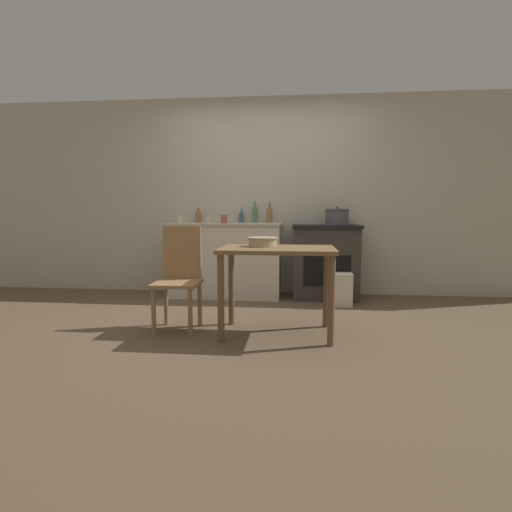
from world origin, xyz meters
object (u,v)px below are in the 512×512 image
at_px(cup_center, 208,220).
at_px(bottle_left, 241,217).
at_px(bottle_mid_left, 198,217).
at_px(cup_center_right, 180,220).
at_px(work_table, 277,263).
at_px(stock_pot, 337,217).
at_px(stove, 326,262).
at_px(mixing_bowl_large, 263,241).
at_px(bottle_far_left, 255,214).
at_px(flour_sack, 340,289).
at_px(bottle_center_left, 269,215).
at_px(cup_mid_right, 224,219).
at_px(chair, 179,275).

bearing_deg(cup_center, bottle_left, 42.78).
bearing_deg(bottle_mid_left, cup_center_right, -125.99).
distance_m(work_table, stock_pot, 1.74).
height_order(stove, bottle_left, bottle_left).
xyz_separation_m(mixing_bowl_large, bottle_mid_left, (-0.99, 1.62, 0.19)).
height_order(mixing_bowl_large, bottle_far_left, bottle_far_left).
xyz_separation_m(work_table, bottle_left, (-0.55, 1.76, 0.36)).
height_order(flour_sack, bottle_center_left, bottle_center_left).
bearing_deg(bottle_far_left, mixing_bowl_large, -81.73).
bearing_deg(cup_mid_right, bottle_mid_left, 148.92).
xyz_separation_m(bottle_mid_left, cup_mid_right, (0.38, -0.23, -0.02)).
relative_size(mixing_bowl_large, bottle_far_left, 0.98).
relative_size(mixing_bowl_large, cup_center_right, 3.20).
distance_m(work_table, mixing_bowl_large, 0.24).
height_order(stove, bottle_center_left, bottle_center_left).
relative_size(bottle_far_left, cup_center_right, 3.26).
distance_m(stock_pot, bottle_left, 1.23).
relative_size(stock_pot, bottle_far_left, 1.07).
bearing_deg(cup_center_right, mixing_bowl_large, -49.72).
xyz_separation_m(flour_sack, bottle_left, (-1.23, 0.61, 0.82)).
distance_m(stock_pot, mixing_bowl_large, 1.68).
relative_size(work_table, chair, 1.05).
relative_size(stove, stock_pot, 3.14).
bearing_deg(bottle_mid_left, cup_mid_right, -31.08).
height_order(work_table, bottle_far_left, bottle_far_left).
bearing_deg(work_table, mixing_bowl_large, 144.26).
xyz_separation_m(chair, stock_pot, (1.57, 1.46, 0.52)).
bearing_deg(bottle_left, bottle_mid_left, -175.83).
bearing_deg(chair, bottle_far_left, 72.69).
height_order(bottle_mid_left, cup_mid_right, bottle_mid_left).
bearing_deg(bottle_far_left, stock_pot, -10.19).
bearing_deg(cup_mid_right, stove, 2.62).
height_order(bottle_mid_left, bottle_center_left, bottle_center_left).
xyz_separation_m(mixing_bowl_large, bottle_far_left, (-0.24, 1.65, 0.22)).
height_order(cup_center, cup_mid_right, cup_mid_right).
height_order(chair, bottle_left, bottle_left).
xyz_separation_m(bottle_mid_left, cup_center_right, (-0.18, -0.25, -0.03)).
distance_m(mixing_bowl_large, cup_center, 1.54).
bearing_deg(mixing_bowl_large, stock_pot, 61.37).
relative_size(bottle_left, cup_center, 2.36).
relative_size(stock_pot, cup_center, 3.90).
height_order(stove, chair, chair).
bearing_deg(flour_sack, bottle_mid_left, 162.34).
bearing_deg(bottle_left, chair, -102.04).
distance_m(cup_center_right, cup_mid_right, 0.56).
bearing_deg(stove, work_table, -109.06).
height_order(mixing_bowl_large, cup_center_right, cup_center_right).
bearing_deg(bottle_left, flour_sack, -26.54).
height_order(bottle_center_left, cup_mid_right, bottle_center_left).
bearing_deg(cup_center_right, chair, -74.10).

